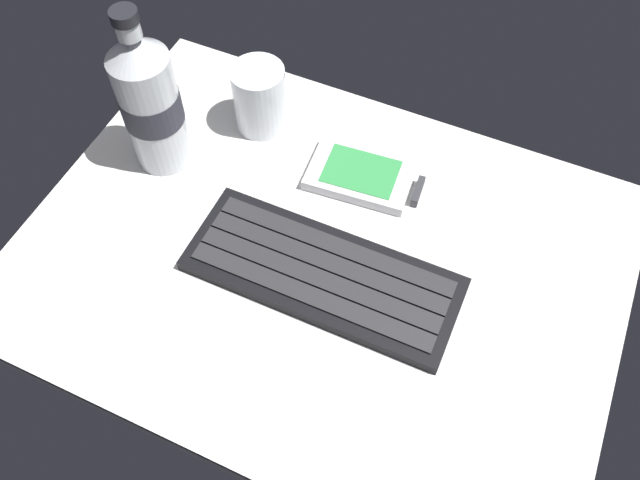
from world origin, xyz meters
TOP-DOWN VIEW (x-y plane):
  - ground_plane at (0.00, -0.23)cm, footprint 64.00×48.00cm
  - keyboard at (1.42, -2.42)cm, footprint 29.02×11.06cm
  - handheld_device at (0.66, 11.51)cm, footprint 13.24×8.61cm
  - juice_cup at (-14.56, 14.72)cm, footprint 6.40×6.40cm
  - water_bottle at (-22.69, 5.23)cm, footprint 6.73×6.73cm

SIDE VIEW (x-z plane):
  - ground_plane at x=0.00cm, z-range -2.39..0.41cm
  - handheld_device at x=0.66cm, z-range -0.02..1.48cm
  - keyboard at x=1.42cm, z-range -0.04..1.66cm
  - juice_cup at x=-14.56cm, z-range -0.34..8.16cm
  - water_bottle at x=-22.69cm, z-range -1.39..19.41cm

